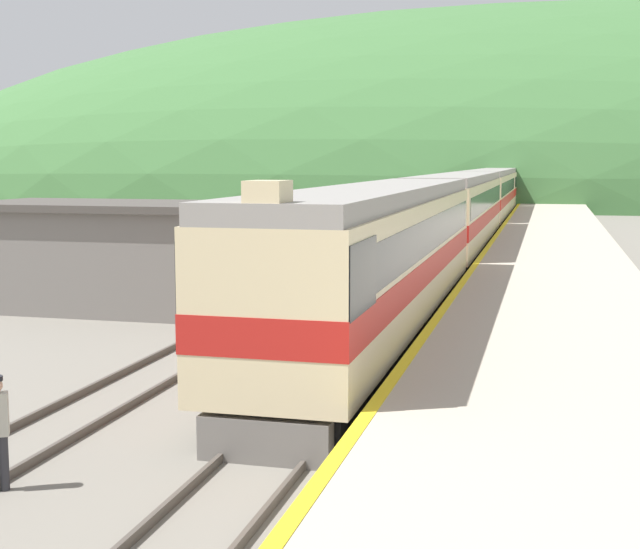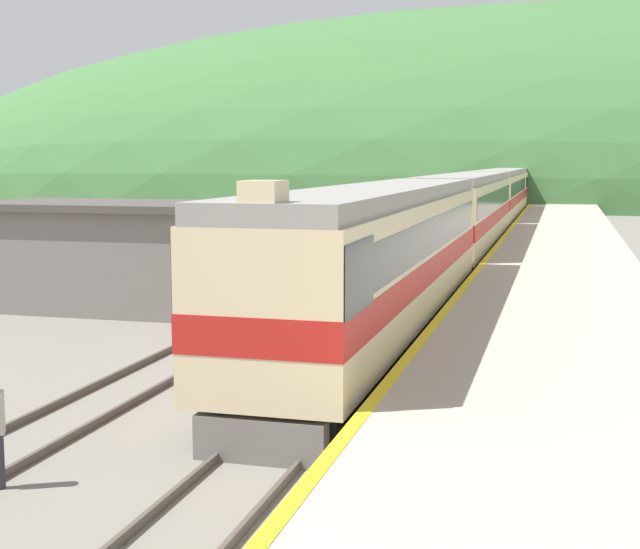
# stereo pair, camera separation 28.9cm
# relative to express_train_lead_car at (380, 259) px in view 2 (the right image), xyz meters

# --- Properties ---
(track_main) EXTENTS (1.52, 180.00, 0.16)m
(track_main) POSITION_rel_express_train_lead_car_xyz_m (0.00, 45.45, -2.30)
(track_main) COLOR #4C443D
(track_main) RESTS_ON ground
(track_siding) EXTENTS (1.52, 180.00, 0.16)m
(track_siding) POSITION_rel_express_train_lead_car_xyz_m (-4.41, 45.45, -2.30)
(track_siding) COLOR #4C443D
(track_siding) RESTS_ON ground
(platform) EXTENTS (6.14, 140.00, 1.01)m
(platform) POSITION_rel_express_train_lead_car_xyz_m (4.72, 25.45, -1.87)
(platform) COLOR #B2A893
(platform) RESTS_ON ground
(distant_hills) EXTENTS (197.76, 88.99, 51.83)m
(distant_hills) POSITION_rel_express_train_lead_car_xyz_m (0.00, 106.67, -2.38)
(distant_hills) COLOR #3D6B38
(distant_hills) RESTS_ON ground
(station_shed) EXTENTS (9.49, 5.01, 3.64)m
(station_shed) POSITION_rel_express_train_lead_car_xyz_m (-9.78, 3.77, -0.54)
(station_shed) COLOR slate
(station_shed) RESTS_ON ground
(express_train_lead_car) EXTENTS (2.97, 20.75, 4.71)m
(express_train_lead_car) POSITION_rel_express_train_lead_car_xyz_m (0.00, 0.00, 0.00)
(express_train_lead_car) COLOR black
(express_train_lead_car) RESTS_ON ground
(carriage_second) EXTENTS (2.96, 22.54, 4.35)m
(carriage_second) POSITION_rel_express_train_lead_car_xyz_m (0.00, 22.76, -0.01)
(carriage_second) COLOR black
(carriage_second) RESTS_ON ground
(carriage_third) EXTENTS (2.96, 22.54, 4.35)m
(carriage_third) POSITION_rel_express_train_lead_car_xyz_m (0.00, 46.18, -0.01)
(carriage_third) COLOR black
(carriage_third) RESTS_ON ground
(carriage_fourth) EXTENTS (2.96, 22.54, 4.35)m
(carriage_fourth) POSITION_rel_express_train_lead_car_xyz_m (0.00, 69.60, -0.01)
(carriage_fourth) COLOR black
(carriage_fourth) RESTS_ON ground
(siding_train) EXTENTS (2.90, 40.32, 3.80)m
(siding_train) POSITION_rel_express_train_lead_car_xyz_m (-4.41, 39.00, -0.42)
(siding_train) COLOR black
(siding_train) RESTS_ON ground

